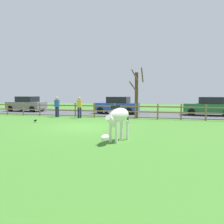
# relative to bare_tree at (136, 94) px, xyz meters

# --- Properties ---
(ground_plane) EXTENTS (60.00, 60.00, 0.00)m
(ground_plane) POSITION_rel_bare_tree_xyz_m (-2.28, -5.18, -1.88)
(ground_plane) COLOR #3D7528
(parking_asphalt) EXTENTS (28.00, 7.40, 0.05)m
(parking_asphalt) POSITION_rel_bare_tree_xyz_m (-2.28, 4.12, -1.85)
(parking_asphalt) COLOR #47474C
(parking_asphalt) RESTS_ON ground_plane
(paddock_fence) EXTENTS (21.63, 0.11, 1.15)m
(paddock_fence) POSITION_rel_bare_tree_xyz_m (-2.52, -0.18, -1.23)
(paddock_fence) COLOR olive
(paddock_fence) RESTS_ON ground_plane
(bare_tree) EXTENTS (1.06, 1.04, 3.81)m
(bare_tree) POSITION_rel_bare_tree_xyz_m (0.00, 0.00, 0.00)
(bare_tree) COLOR #513A23
(bare_tree) RESTS_ON ground_plane
(zebra) EXTENTS (0.90, 1.87, 1.41)m
(zebra) POSITION_rel_bare_tree_xyz_m (0.62, -8.45, -0.95)
(zebra) COLOR white
(zebra) RESTS_ON ground_plane
(crow_on_grass) EXTENTS (0.21, 0.10, 0.20)m
(crow_on_grass) POSITION_rel_bare_tree_xyz_m (-5.98, -4.26, -1.75)
(crow_on_grass) COLOR black
(crow_on_grass) RESTS_ON ground_plane
(parked_car_blue) EXTENTS (4.08, 2.04, 1.56)m
(parked_car_blue) POSITION_rel_bare_tree_xyz_m (-2.28, 3.09, -1.03)
(parked_car_blue) COLOR #2D4CAD
(parked_car_blue) RESTS_ON parking_asphalt
(parked_car_grey) EXTENTS (4.07, 2.02, 1.56)m
(parked_car_grey) POSITION_rel_bare_tree_xyz_m (-12.16, 3.28, -1.03)
(parked_car_grey) COLOR slate
(parked_car_grey) RESTS_ON parking_asphalt
(parked_car_green) EXTENTS (4.09, 2.06, 1.56)m
(parked_car_green) POSITION_rel_bare_tree_xyz_m (5.63, 3.45, -1.03)
(parked_car_green) COLOR #236B38
(parked_car_green) RESTS_ON parking_asphalt
(visitor_left_of_tree) EXTENTS (0.38, 0.25, 1.64)m
(visitor_left_of_tree) POSITION_rel_bare_tree_xyz_m (-6.32, -0.79, -0.97)
(visitor_left_of_tree) COLOR #232847
(visitor_left_of_tree) RESTS_ON ground_plane
(visitor_right_of_tree) EXTENTS (0.37, 0.23, 1.64)m
(visitor_right_of_tree) POSITION_rel_bare_tree_xyz_m (-4.30, -0.93, -0.97)
(visitor_right_of_tree) COLOR #232847
(visitor_right_of_tree) RESTS_ON ground_plane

